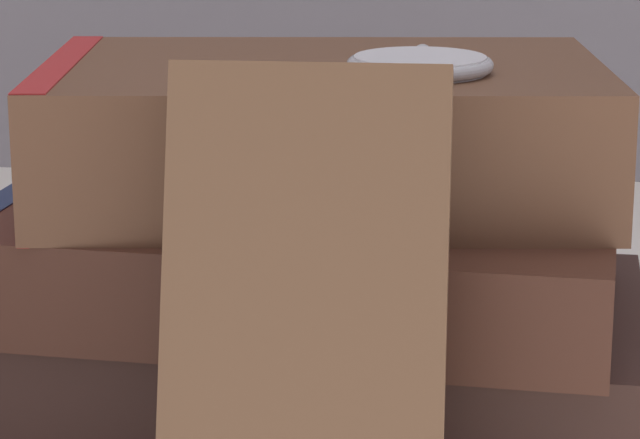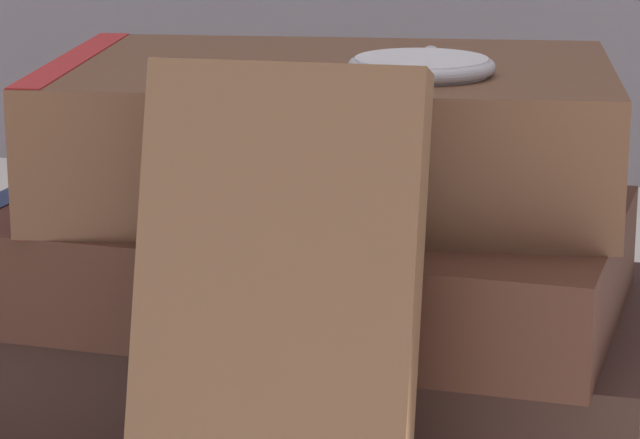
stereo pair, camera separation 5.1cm
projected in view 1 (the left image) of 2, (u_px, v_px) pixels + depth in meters
name	position (u px, v px, depth m)	size (l,w,h in m)	color
book_flat_bottom	(298.00, 355.00, 0.58)	(0.26, 0.17, 0.05)	#331E19
book_flat_middle	(282.00, 257.00, 0.56)	(0.24, 0.16, 0.04)	#422319
book_flat_top	(309.00, 132.00, 0.56)	(0.22, 0.15, 0.05)	brown
book_leaning_front	(305.00, 341.00, 0.45)	(0.08, 0.07, 0.15)	brown
pocket_watch	(420.00, 64.00, 0.53)	(0.05, 0.05, 0.01)	silver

